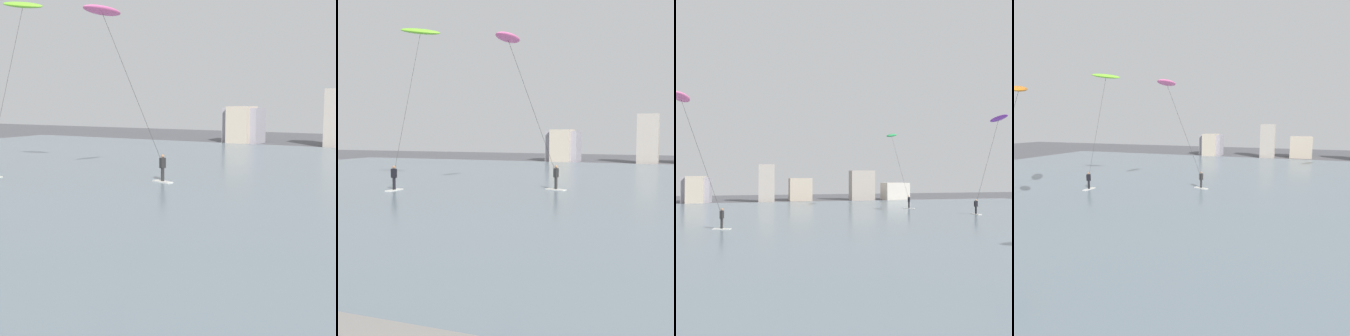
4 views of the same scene
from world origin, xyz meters
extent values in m
cube|color=slate|center=(0.00, 30.08, 0.05)|extent=(84.00, 52.00, 0.10)
cube|color=gray|center=(-12.64, 59.49, 2.03)|extent=(2.83, 2.76, 4.06)
cube|color=gray|center=(-12.37, 58.34, 2.05)|extent=(4.17, 3.30, 4.09)
cube|color=#B7A893|center=(-12.35, 57.59, 2.13)|extent=(2.61, 3.37, 4.27)
cube|color=#A89E93|center=(-1.54, 57.90, 3.09)|extent=(2.53, 2.78, 6.18)
cube|color=silver|center=(-15.21, 23.68, 0.13)|extent=(0.49, 1.42, 0.06)
cylinder|color=black|center=(-15.21, 23.68, 0.55)|extent=(0.20, 0.20, 0.78)
cube|color=black|center=(-15.21, 23.68, 1.24)|extent=(0.35, 0.23, 0.60)
sphere|color=#9E7051|center=(-15.21, 23.68, 1.65)|extent=(0.20, 0.20, 0.20)
cylinder|color=#333333|center=(-14.89, 24.94, 5.95)|extent=(0.65, 2.55, 9.53)
ellipsoid|color=#7AD133|center=(-14.58, 26.20, 10.87)|extent=(3.00, 1.56, 0.90)
cube|color=silver|center=(-5.30, 27.82, 0.13)|extent=(1.47, 0.86, 0.06)
cylinder|color=black|center=(-5.30, 27.82, 0.55)|extent=(0.20, 0.20, 0.78)
cube|color=black|center=(-5.30, 27.82, 1.24)|extent=(0.32, 0.39, 0.60)
sphere|color=#9E7051|center=(-5.30, 27.82, 1.65)|extent=(0.20, 0.20, 0.20)
cylinder|color=#333333|center=(-6.59, 26.72, 5.45)|extent=(2.62, 2.23, 8.53)
ellipsoid|color=pink|center=(-7.89, 25.62, 9.87)|extent=(1.31, 2.93, 0.62)
camera|label=1|loc=(9.96, 2.18, 4.85)|focal=54.49mm
camera|label=2|loc=(2.57, -1.98, 3.97)|focal=49.44mm
camera|label=3|loc=(-2.25, -0.85, 4.24)|focal=37.13mm
camera|label=4|loc=(2.75, 0.88, 6.32)|focal=31.69mm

